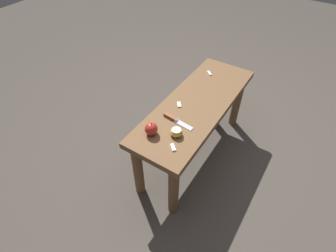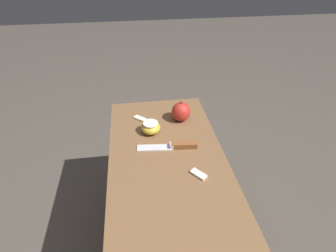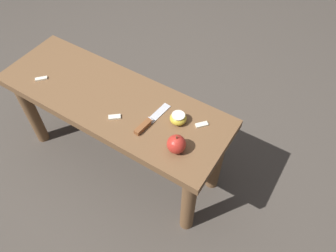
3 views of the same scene
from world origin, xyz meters
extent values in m
plane|color=#4C443D|center=(0.00, 0.00, 0.00)|extent=(8.00, 8.00, 0.00)
cube|color=brown|center=(0.00, 0.00, 0.48)|extent=(1.09, 0.38, 0.04)
cylinder|color=brown|center=(-0.48, -0.13, 0.23)|extent=(0.06, 0.06, 0.46)
cylinder|color=brown|center=(0.48, -0.13, 0.23)|extent=(0.06, 0.06, 0.46)
cylinder|color=brown|center=(-0.48, 0.13, 0.23)|extent=(0.06, 0.06, 0.46)
cylinder|color=brown|center=(0.48, 0.13, 0.23)|extent=(0.06, 0.06, 0.46)
cube|color=silver|center=(-0.23, -0.04, 0.50)|extent=(0.04, 0.12, 0.00)
cube|color=silver|center=(-0.22, 0.02, 0.51)|extent=(0.03, 0.01, 0.02)
cube|color=brown|center=(-0.22, 0.06, 0.51)|extent=(0.03, 0.09, 0.02)
sphere|color=red|center=(-0.39, 0.08, 0.53)|extent=(0.07, 0.07, 0.07)
cylinder|color=#4C3319|center=(-0.39, 0.08, 0.57)|extent=(0.01, 0.01, 0.01)
ellipsoid|color=gold|center=(-0.32, -0.04, 0.52)|extent=(0.07, 0.07, 0.04)
cylinder|color=white|center=(-0.32, -0.04, 0.54)|extent=(0.05, 0.05, 0.00)
cube|color=white|center=(-0.41, -0.08, 0.50)|extent=(0.05, 0.05, 0.01)
cube|color=white|center=(0.35, 0.08, 0.50)|extent=(0.05, 0.05, 0.01)
cube|color=white|center=(-0.08, 0.08, 0.50)|extent=(0.05, 0.05, 0.01)
camera|label=1|loc=(-1.20, -0.56, 1.57)|focal=28.00mm
camera|label=2|loc=(0.46, -0.09, 1.08)|focal=28.00mm
camera|label=3|loc=(-0.74, 0.71, 1.54)|focal=35.00mm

